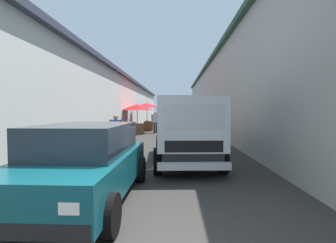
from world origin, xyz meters
The scene contains 11 objects.
ground centered at (13.50, 0.00, 0.00)m, with size 90.00×90.00×0.00m, color #33302D.
building_left_whitewash centered at (15.75, 6.80, 2.22)m, with size 49.80×7.50×4.43m.
building_right_concrete centered at (15.75, -6.80, 2.87)m, with size 49.80×7.50×5.73m.
fruit_stall_far_right centered at (12.31, -2.37, 1.73)m, with size 2.61×2.61×2.18m.
fruit_stall_far_left centered at (19.25, 1.93, 1.79)m, with size 2.39×2.39×2.45m.
fruit_stall_near_left centered at (16.45, 2.38, 1.81)m, with size 2.71×2.71×2.27m.
hatchback_car centered at (2.18, 1.16, 0.74)m, with size 3.93×1.95×1.45m.
delivery_truck centered at (4.90, -0.92, 1.04)m, with size 5.01×2.18×2.08m.
vendor_by_crates centered at (16.55, 1.01, 0.96)m, with size 0.31×0.64×1.65m.
vendor_in_shade centered at (7.84, 1.94, 0.88)m, with size 0.35×0.59×1.55m.
parked_scooter centered at (9.75, -1.65, 0.45)m, with size 1.68×0.53×1.14m.
Camera 1 is at (-2.49, -0.58, 1.71)m, focal length 26.83 mm.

